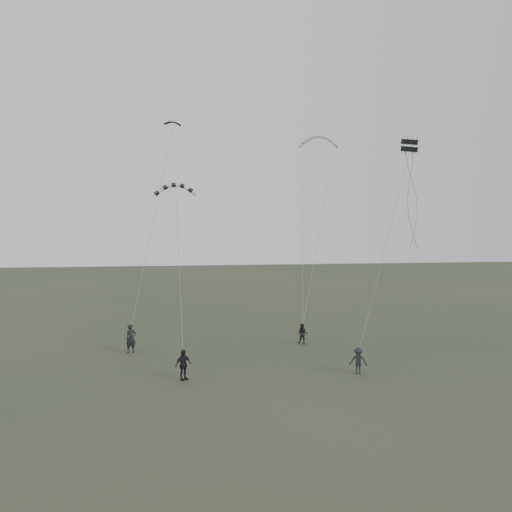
{
  "coord_description": "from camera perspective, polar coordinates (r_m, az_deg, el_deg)",
  "views": [
    {
      "loc": [
        -3.61,
        -28.6,
        8.94
      ],
      "look_at": [
        0.87,
        5.18,
        6.47
      ],
      "focal_mm": 35.0,
      "sensor_mm": 36.0,
      "label": 1
    }
  ],
  "objects": [
    {
      "name": "kite_box",
      "position": [
        32.83,
        17.12,
        11.97
      ],
      "size": [
        0.94,
        1.02,
        0.87
      ],
      "primitive_type": null,
      "rotation": [
        0.18,
        0.0,
        0.31
      ],
      "color": "black",
      "rests_on": "flyer_far"
    },
    {
      "name": "flyer_center",
      "position": [
        28.77,
        -8.32,
        -12.19
      ],
      "size": [
        1.07,
        0.94,
        1.74
      ],
      "primitive_type": "imported",
      "rotation": [
        0.0,
        0.0,
        0.63
      ],
      "color": "black",
      "rests_on": "ground"
    },
    {
      "name": "kite_dark_small",
      "position": [
        40.33,
        -9.5,
        14.86
      ],
      "size": [
        1.4,
        0.98,
        0.54
      ],
      "primitive_type": null,
      "rotation": [
        0.23,
        0.0,
        0.42
      ],
      "color": "black",
      "rests_on": "flyer_left"
    },
    {
      "name": "kite_striped",
      "position": [
        33.99,
        -9.16,
        8.03
      ],
      "size": [
        2.83,
        1.11,
        1.28
      ],
      "primitive_type": null,
      "rotation": [
        0.3,
        0.0,
        0.04
      ],
      "color": "black",
      "rests_on": "flyer_center"
    },
    {
      "name": "ground",
      "position": [
        30.18,
        -0.36,
        -13.08
      ],
      "size": [
        140.0,
        140.0,
        0.0
      ],
      "primitive_type": "plane",
      "color": "#353F2A",
      "rests_on": "ground"
    },
    {
      "name": "flyer_left",
      "position": [
        35.03,
        -14.1,
        -9.13
      ],
      "size": [
        0.84,
        0.74,
        1.94
      ],
      "primitive_type": "imported",
      "rotation": [
        0.0,
        0.0,
        0.48
      ],
      "color": "black",
      "rests_on": "ground"
    },
    {
      "name": "flyer_far",
      "position": [
        30.13,
        11.62,
        -11.65
      ],
      "size": [
        1.14,
        0.87,
        1.57
      ],
      "primitive_type": "imported",
      "rotation": [
        0.0,
        0.0,
        -0.32
      ],
      "color": "#242428",
      "rests_on": "ground"
    },
    {
      "name": "flyer_right",
      "position": [
        36.51,
        5.34,
        -8.85
      ],
      "size": [
        0.91,
        0.85,
        1.48
      ],
      "primitive_type": "imported",
      "rotation": [
        0.0,
        0.0,
        -0.52
      ],
      "color": "black",
      "rests_on": "ground"
    },
    {
      "name": "kite_pale_large",
      "position": [
        45.7,
        7.14,
        13.31
      ],
      "size": [
        3.66,
        1.66,
        1.62
      ],
      "primitive_type": null,
      "rotation": [
        0.21,
        0.0,
        -0.17
      ],
      "color": "#B3B5B8",
      "rests_on": "flyer_right"
    }
  ]
}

